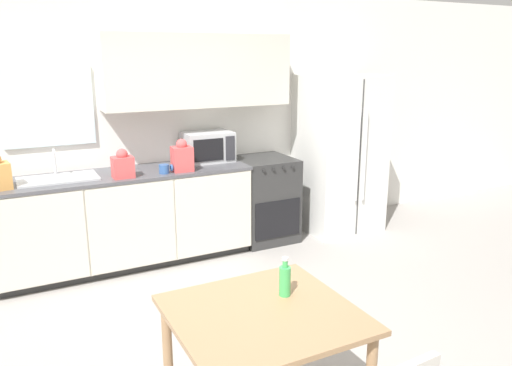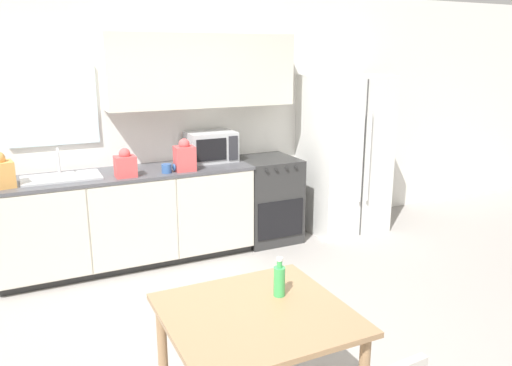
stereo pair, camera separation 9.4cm
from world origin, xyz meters
TOP-DOWN VIEW (x-y plane):
  - ground_plane at (0.00, 0.00)m, footprint 12.00×12.00m
  - wall_back at (0.10, 2.18)m, footprint 12.00×0.38m
  - kitchen_counter at (-0.28, 1.86)m, footprint 2.47×0.67m
  - oven_range at (1.26, 1.87)m, footprint 0.62×0.66m
  - refrigerator at (2.23, 1.81)m, footprint 0.88×0.80m
  - kitchen_sink at (-0.86, 1.87)m, footprint 0.69×0.39m
  - microwave at (0.65, 1.98)m, footprint 0.50×0.36m
  - coffee_mug at (0.08, 1.67)m, footprint 0.13×0.10m
  - grocery_bag_1 at (-0.31, 1.68)m, footprint 0.19×0.16m
  - grocery_bag_2 at (0.26, 1.68)m, footprint 0.20×0.17m
  - dining_table at (-0.14, -0.77)m, footprint 0.95×0.90m
  - drink_bottle at (0.06, -0.66)m, footprint 0.07×0.07m

SIDE VIEW (x-z plane):
  - ground_plane at x=0.00m, z-range 0.00..0.00m
  - oven_range at x=1.26m, z-range 0.00..0.93m
  - kitchen_counter at x=-0.28m, z-range 0.00..0.94m
  - dining_table at x=-0.14m, z-range 0.26..0.98m
  - drink_bottle at x=0.06m, z-range 0.71..0.94m
  - refrigerator at x=2.23m, z-range 0.00..1.81m
  - kitchen_sink at x=-0.86m, z-range 0.82..1.08m
  - coffee_mug at x=0.08m, z-range 0.93..1.02m
  - grocery_bag_1 at x=-0.31m, z-range 0.92..1.19m
  - grocery_bag_2 at x=0.26m, z-range 0.92..1.23m
  - microwave at x=0.65m, z-range 0.93..1.25m
  - wall_back at x=0.10m, z-range 0.10..2.80m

